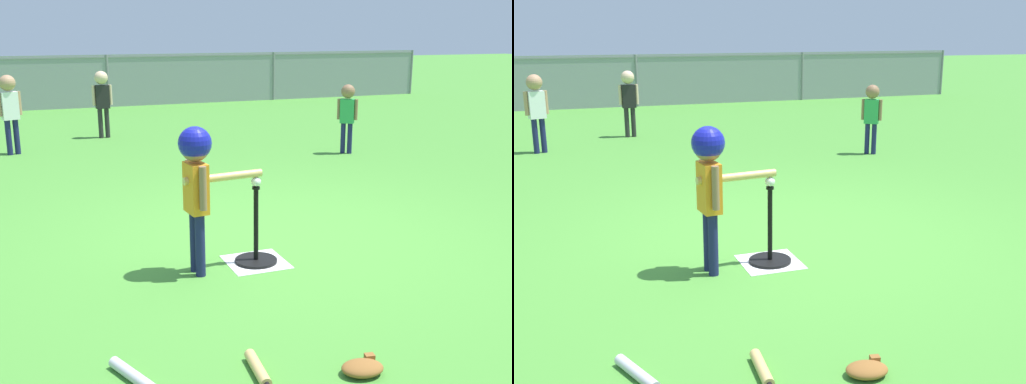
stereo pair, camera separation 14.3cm
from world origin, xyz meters
The scene contains 12 objects.
ground_plane centered at (0.00, 0.00, 0.00)m, with size 60.00×60.00×0.00m, color #478C33.
home_plate centered at (-0.37, -0.45, 0.00)m, with size 0.44×0.44×0.01m, color white.
batting_tee centered at (-0.37, -0.45, 0.09)m, with size 0.32×0.32×0.59m.
baseball_on_tee centered at (-0.37, -0.45, 0.63)m, with size 0.07×0.07×0.07m, color white.
batter_child centered at (-0.83, -0.50, 0.76)m, with size 0.63×0.30×1.07m.
fielder_deep_left centered at (-0.66, 5.55, 0.68)m, with size 0.32×0.21×1.06m.
fielder_deep_right centered at (2.34, 3.01, 0.62)m, with size 0.24×0.21×0.96m.
fielder_deep_center centered at (-2.04, 4.62, 0.71)m, with size 0.31×0.22×1.10m.
spare_bat_silver centered at (-1.51, -1.81, 0.03)m, with size 0.33×0.69×0.06m.
spare_bat_wood centered at (-0.94, -1.97, 0.03)m, with size 0.11×0.62×0.06m.
glove_by_plate centered at (-0.43, -2.10, 0.04)m, with size 0.24×0.20×0.07m.
outfield_fence centered at (0.00, 9.61, 0.62)m, with size 16.06×0.06×1.15m.
Camera 1 is at (-1.96, -4.53, 1.71)m, focal length 43.33 mm.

